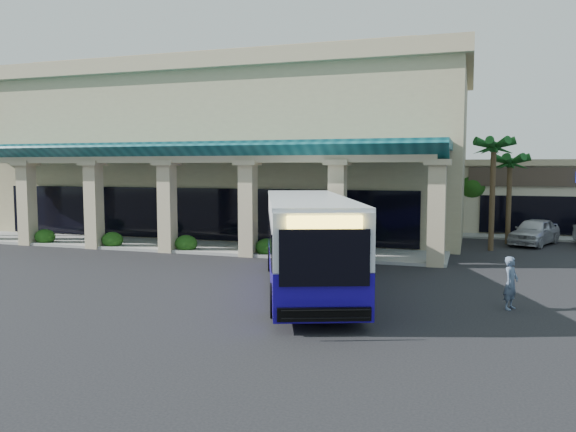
% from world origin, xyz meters
% --- Properties ---
extents(ground, '(110.00, 110.00, 0.00)m').
position_xyz_m(ground, '(0.00, 0.00, 0.00)').
color(ground, black).
extents(main_building, '(30.80, 14.80, 11.35)m').
position_xyz_m(main_building, '(-8.00, 16.00, 5.67)').
color(main_building, tan).
rests_on(main_building, ground).
extents(arcade, '(30.00, 6.20, 5.70)m').
position_xyz_m(arcade, '(-8.00, 6.80, 2.85)').
color(arcade, '#0D474F').
rests_on(arcade, ground).
extents(palm_0, '(2.40, 2.40, 6.60)m').
position_xyz_m(palm_0, '(8.50, 11.00, 3.30)').
color(palm_0, '#114316').
rests_on(palm_0, ground).
extents(palm_1, '(2.40, 2.40, 5.80)m').
position_xyz_m(palm_1, '(9.50, 14.00, 2.90)').
color(palm_1, '#114316').
rests_on(palm_1, ground).
extents(broadleaf_tree, '(2.60, 2.60, 4.81)m').
position_xyz_m(broadleaf_tree, '(7.50, 19.00, 2.41)').
color(broadleaf_tree, '#18410E').
rests_on(broadleaf_tree, ground).
extents(transit_bus, '(6.82, 12.19, 3.35)m').
position_xyz_m(transit_bus, '(1.83, -1.00, 1.67)').
color(transit_bus, '#170792').
rests_on(transit_bus, ground).
extents(pedestrian, '(0.62, 0.72, 1.65)m').
position_xyz_m(pedestrian, '(8.68, -1.91, 0.83)').
color(pedestrian, '#4C5D75').
rests_on(pedestrian, ground).
extents(car_silver, '(3.43, 4.81, 1.52)m').
position_xyz_m(car_silver, '(10.91, 14.05, 0.76)').
color(car_silver, '#B7B7BF').
rests_on(car_silver, ground).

